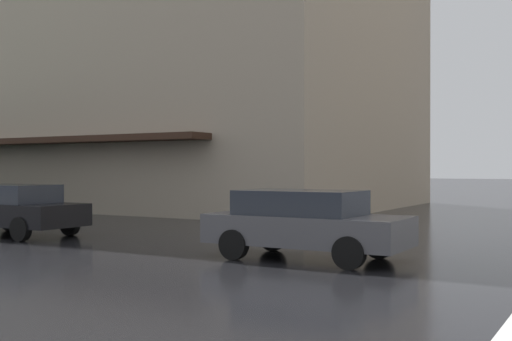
% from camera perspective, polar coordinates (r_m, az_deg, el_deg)
% --- Properties ---
extents(car_black, '(1.85, 4.10, 1.41)m').
position_cam_1_polar(car_black, '(18.69, -21.03, -3.20)').
color(car_black, black).
rests_on(car_black, ground_plane).
extents(car_dark_grey, '(1.85, 4.10, 1.41)m').
position_cam_1_polar(car_dark_grey, '(12.99, 4.45, -4.68)').
color(car_dark_grey, '#4C4C51').
rests_on(car_dark_grey, ground_plane).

